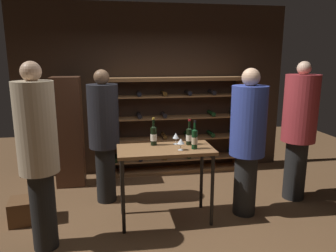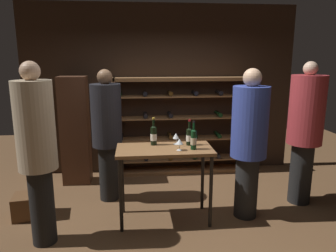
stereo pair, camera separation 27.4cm
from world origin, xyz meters
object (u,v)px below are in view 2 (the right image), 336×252
display_cabinet (75,131)px  wine_bottle_gold_foil (189,136)px  person_guest_khaki (249,138)px  wine_rack (182,127)px  wine_glass_stemmed_left (179,142)px  person_host_in_suit (37,146)px  wine_crate (33,205)px  person_bystander_red_print (305,127)px  person_guest_blue_shirt (107,130)px  wine_bottle_black_capsule (154,135)px  wine_bottle_red_label (194,139)px  wine_glass_stemmed_center (176,136)px  tasting_table (165,157)px

display_cabinet → wine_bottle_gold_foil: size_ratio=5.34×
display_cabinet → person_guest_khaki: bearing=-30.7°
wine_rack → person_guest_khaki: person_guest_khaki is taller
wine_bottle_gold_foil → wine_glass_stemmed_left: 0.28m
wine_rack → wine_bottle_gold_foil: 1.62m
person_host_in_suit → wine_crate: bearing=-65.0°
person_host_in_suit → wine_glass_stemmed_left: size_ratio=14.12×
display_cabinet → wine_glass_stemmed_left: bearing=-45.5°
person_guest_khaki → display_cabinet: person_guest_khaki is taller
person_bystander_red_print → person_guest_blue_shirt: person_bystander_red_print is taller
person_bystander_red_print → wine_bottle_black_capsule: bearing=-54.8°
person_guest_blue_shirt → wine_bottle_red_label: size_ratio=5.41×
person_host_in_suit → wine_crate: 1.20m
wine_crate → wine_bottle_red_label: size_ratio=1.36×
wine_bottle_red_label → display_cabinet: bearing=138.2°
person_bystander_red_print → display_cabinet: (-3.33, 1.11, -0.23)m
person_guest_khaki → wine_bottle_red_label: bearing=18.5°
display_cabinet → wine_bottle_gold_foil: bearing=-38.2°
person_guest_blue_shirt → wine_bottle_red_label: 1.36m
person_guest_khaki → person_host_in_suit: 2.51m
person_bystander_red_print → wine_glass_stemmed_center: (-1.83, -0.16, -0.05)m
wine_rack → tasting_table: 1.77m
wine_rack → wine_bottle_red_label: 1.81m
person_host_in_suit → wine_bottle_black_capsule: 1.39m
person_guest_khaki → wine_bottle_red_label: size_ratio=5.50×
tasting_table → person_host_in_suit: 1.48m
wine_bottle_black_capsule → wine_glass_stemmed_center: (0.29, -0.01, -0.02)m
person_bystander_red_print → wine_glass_stemmed_left: (-1.82, -0.43, -0.05)m
person_host_in_suit → wine_glass_stemmed_center: bearing=-162.8°
wine_crate → wine_glass_stemmed_left: 2.13m
person_guest_blue_shirt → wine_bottle_black_capsule: bearing=-158.6°
wine_rack → person_guest_khaki: size_ratio=1.26×
person_guest_blue_shirt → wine_glass_stemmed_center: person_guest_blue_shirt is taller
person_bystander_red_print → tasting_table: bearing=-50.0°
person_guest_khaki → display_cabinet: size_ratio=1.10×
wine_crate → display_cabinet: bearing=72.0°
tasting_table → wine_crate: tasting_table is taller
person_guest_blue_shirt → wine_glass_stemmed_center: bearing=-149.1°
wine_bottle_red_label → wine_bottle_gold_foil: wine_bottle_red_label is taller
wine_rack → wine_crate: wine_rack is taller
person_guest_blue_shirt → wine_glass_stemmed_left: person_guest_blue_shirt is taller
wine_bottle_red_label → wine_bottle_gold_foil: (-0.02, 0.20, -0.01)m
wine_bottle_black_capsule → wine_bottle_red_label: (0.47, -0.25, -0.00)m
person_host_in_suit → tasting_table: bearing=-166.4°
tasting_table → wine_glass_stemmed_center: size_ratio=7.90×
display_cabinet → wine_bottle_red_label: bearing=-41.8°
person_host_in_suit → display_cabinet: (0.07, 1.80, -0.25)m
wine_glass_stemmed_left → person_guest_blue_shirt: bearing=138.7°
wine_bottle_black_capsule → wine_glass_stemmed_center: 0.29m
person_guest_blue_shirt → display_cabinet: (-0.58, 0.72, -0.17)m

